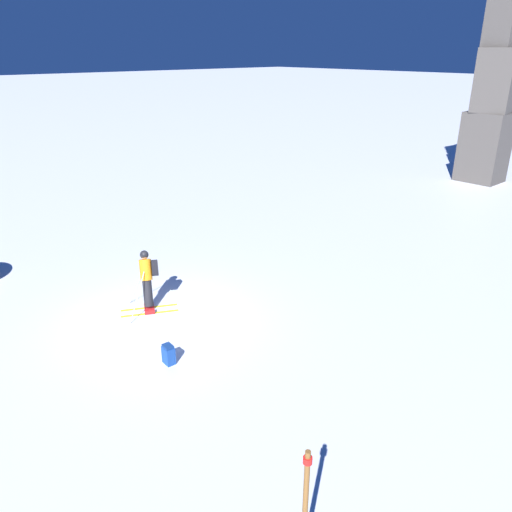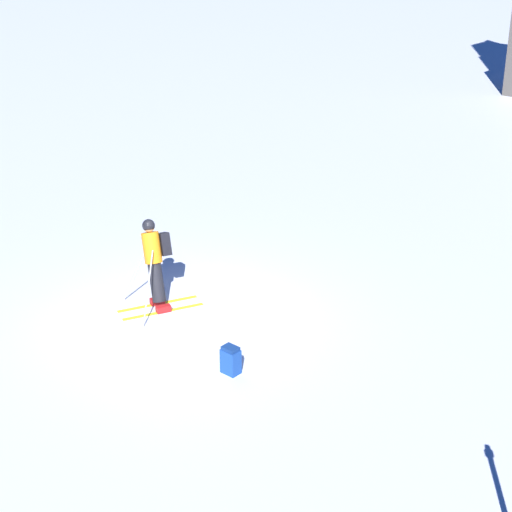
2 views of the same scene
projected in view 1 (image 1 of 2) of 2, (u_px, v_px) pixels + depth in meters
ground_plane at (161, 319)px, 13.91m from camera, size 300.00×300.00×0.00m
skier at (147, 277)px, 14.27m from camera, size 1.40×1.65×1.71m
rock_pillar at (493, 98)px, 26.73m from camera, size 2.25×1.98×10.83m
spare_backpack at (169, 354)px, 11.86m from camera, size 0.31×0.24×0.50m
trail_marker at (305, 504)px, 6.92m from camera, size 0.13×0.13×2.07m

